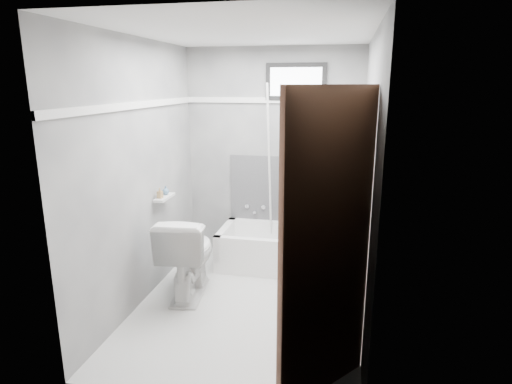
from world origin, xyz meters
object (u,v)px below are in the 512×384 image
(bathtub, at_px, (287,249))
(soap_bottle_b, at_px, (166,190))
(soap_bottle_a, at_px, (160,193))
(office_chair, at_px, (318,218))
(toilet, at_px, (188,255))
(door, at_px, (371,273))

(bathtub, bearing_deg, soap_bottle_b, -155.42)
(soap_bottle_a, xyz_separation_m, soap_bottle_b, (0.00, 0.14, -0.01))
(office_chair, height_order, soap_bottle_a, office_chair)
(bathtub, height_order, toilet, toilet)
(office_chair, xyz_separation_m, soap_bottle_b, (-1.50, -0.59, 0.38))
(office_chair, bearing_deg, soap_bottle_b, -140.94)
(bathtub, bearing_deg, door, -71.25)
(bathtub, distance_m, soap_bottle_a, 1.55)
(door, bearing_deg, toilet, 138.96)
(door, distance_m, soap_bottle_a, 2.46)
(office_chair, xyz_separation_m, soap_bottle_a, (-1.50, -0.73, 0.38))
(office_chair, height_order, door, door)
(bathtub, xyz_separation_m, soap_bottle_b, (-1.17, -0.54, 0.75))
(office_chair, relative_size, soap_bottle_a, 8.94)
(door, bearing_deg, office_chair, 100.45)
(door, relative_size, soap_bottle_b, 23.00)
(office_chair, relative_size, soap_bottle_b, 10.66)
(soap_bottle_b, bearing_deg, soap_bottle_a, -90.00)
(office_chair, distance_m, soap_bottle_a, 1.71)
(door, bearing_deg, soap_bottle_b, 138.90)
(office_chair, xyz_separation_m, door, (0.42, -2.26, 0.42))
(soap_bottle_a, relative_size, soap_bottle_b, 1.19)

